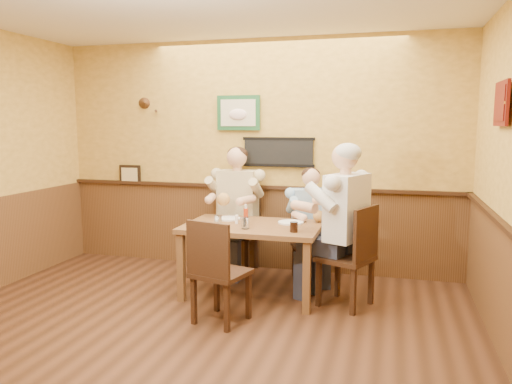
{
  "coord_description": "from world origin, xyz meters",
  "views": [
    {
      "loc": [
        1.64,
        -3.39,
        1.79
      ],
      "look_at": [
        0.3,
        1.45,
        1.1
      ],
      "focal_mm": 35.0,
      "sensor_mm": 36.0,
      "label": 1
    }
  ],
  "objects_px": {
    "water_glass_left": "(218,221)",
    "salt_shaker": "(237,219)",
    "chair_back_left": "(238,233)",
    "pepper_shaker": "(246,221)",
    "cola_tumbler": "(294,227)",
    "chair_near_side": "(221,270)",
    "dining_table": "(253,233)",
    "chair_right_end": "(346,256)",
    "chair_back_right": "(310,245)",
    "hot_sauce_bottle": "(246,215)",
    "diner_blue_polo": "(310,230)",
    "diner_tan_shirt": "(238,216)",
    "diner_white_elder": "(346,234)",
    "water_glass_mid": "(245,223)"
  },
  "relations": [
    {
      "from": "diner_tan_shirt",
      "to": "diner_white_elder",
      "type": "distance_m",
      "value": 1.61
    },
    {
      "from": "hot_sauce_bottle",
      "to": "salt_shaker",
      "type": "height_order",
      "value": "hot_sauce_bottle"
    },
    {
      "from": "chair_near_side",
      "to": "salt_shaker",
      "type": "distance_m",
      "value": 0.85
    },
    {
      "from": "chair_back_left",
      "to": "chair_right_end",
      "type": "distance_m",
      "value": 1.61
    },
    {
      "from": "chair_back_right",
      "to": "hot_sauce_bottle",
      "type": "distance_m",
      "value": 0.99
    },
    {
      "from": "chair_back_right",
      "to": "salt_shaker",
      "type": "distance_m",
      "value": 1.02
    },
    {
      "from": "diner_blue_polo",
      "to": "cola_tumbler",
      "type": "bearing_deg",
      "value": -113.28
    },
    {
      "from": "dining_table",
      "to": "salt_shaker",
      "type": "bearing_deg",
      "value": 178.27
    },
    {
      "from": "chair_right_end",
      "to": "chair_back_right",
      "type": "bearing_deg",
      "value": -124.07
    },
    {
      "from": "chair_near_side",
      "to": "water_glass_mid",
      "type": "bearing_deg",
      "value": -81.2
    },
    {
      "from": "chair_back_left",
      "to": "chair_near_side",
      "type": "height_order",
      "value": "chair_near_side"
    },
    {
      "from": "diner_blue_polo",
      "to": "diner_white_elder",
      "type": "xyz_separation_m",
      "value": [
        0.48,
        -0.74,
        0.14
      ]
    },
    {
      "from": "chair_near_side",
      "to": "cola_tumbler",
      "type": "xyz_separation_m",
      "value": [
        0.56,
        0.53,
        0.32
      ]
    },
    {
      "from": "chair_right_end",
      "to": "diner_white_elder",
      "type": "height_order",
      "value": "diner_white_elder"
    },
    {
      "from": "diner_white_elder",
      "to": "hot_sauce_bottle",
      "type": "distance_m",
      "value": 1.05
    },
    {
      "from": "hot_sauce_bottle",
      "to": "water_glass_mid",
      "type": "bearing_deg",
      "value": -74.49
    },
    {
      "from": "chair_back_left",
      "to": "diner_blue_polo",
      "type": "distance_m",
      "value": 0.91
    },
    {
      "from": "diner_blue_polo",
      "to": "chair_near_side",
      "type": "bearing_deg",
      "value": -134.08
    },
    {
      "from": "chair_back_left",
      "to": "chair_back_right",
      "type": "relative_size",
      "value": 1.17
    },
    {
      "from": "salt_shaker",
      "to": "pepper_shaker",
      "type": "xyz_separation_m",
      "value": [
        0.14,
        -0.1,
        0.0
      ]
    },
    {
      "from": "chair_near_side",
      "to": "chair_back_right",
      "type": "bearing_deg",
      "value": -96.24
    },
    {
      "from": "chair_back_left",
      "to": "water_glass_mid",
      "type": "xyz_separation_m",
      "value": [
        0.39,
        -0.99,
        0.33
      ]
    },
    {
      "from": "diner_blue_polo",
      "to": "chair_right_end",
      "type": "bearing_deg",
      "value": -79.95
    },
    {
      "from": "chair_near_side",
      "to": "diner_white_elder",
      "type": "xyz_separation_m",
      "value": [
        1.04,
        0.71,
        0.24
      ]
    },
    {
      "from": "chair_right_end",
      "to": "salt_shaker",
      "type": "distance_m",
      "value": 1.18
    },
    {
      "from": "chair_back_left",
      "to": "hot_sauce_bottle",
      "type": "relative_size",
      "value": 5.01
    },
    {
      "from": "chair_back_left",
      "to": "pepper_shaker",
      "type": "height_order",
      "value": "chair_back_left"
    },
    {
      "from": "pepper_shaker",
      "to": "chair_back_left",
      "type": "bearing_deg",
      "value": 112.84
    },
    {
      "from": "water_glass_mid",
      "to": "salt_shaker",
      "type": "distance_m",
      "value": 0.28
    },
    {
      "from": "diner_white_elder",
      "to": "hot_sauce_bottle",
      "type": "relative_size",
      "value": 7.57
    },
    {
      "from": "diner_white_elder",
      "to": "salt_shaker",
      "type": "distance_m",
      "value": 1.15
    },
    {
      "from": "chair_near_side",
      "to": "hot_sauce_bottle",
      "type": "bearing_deg",
      "value": -75.11
    },
    {
      "from": "diner_tan_shirt",
      "to": "dining_table",
      "type": "bearing_deg",
      "value": -59.32
    },
    {
      "from": "chair_back_left",
      "to": "diner_tan_shirt",
      "type": "relative_size",
      "value": 0.7
    },
    {
      "from": "water_glass_mid",
      "to": "pepper_shaker",
      "type": "relative_size",
      "value": 1.2
    },
    {
      "from": "chair_back_left",
      "to": "chair_near_side",
      "type": "xyz_separation_m",
      "value": [
        0.33,
        -1.54,
        0.0
      ]
    },
    {
      "from": "diner_white_elder",
      "to": "water_glass_left",
      "type": "xyz_separation_m",
      "value": [
        -1.29,
        -0.11,
        0.09
      ]
    },
    {
      "from": "dining_table",
      "to": "chair_right_end",
      "type": "bearing_deg",
      "value": -4.04
    },
    {
      "from": "diner_tan_shirt",
      "to": "hot_sauce_bottle",
      "type": "height_order",
      "value": "diner_tan_shirt"
    },
    {
      "from": "chair_right_end",
      "to": "diner_tan_shirt",
      "type": "height_order",
      "value": "diner_tan_shirt"
    },
    {
      "from": "diner_blue_polo",
      "to": "water_glass_left",
      "type": "xyz_separation_m",
      "value": [
        -0.81,
        -0.85,
        0.23
      ]
    },
    {
      "from": "cola_tumbler",
      "to": "chair_near_side",
      "type": "bearing_deg",
      "value": -136.28
    },
    {
      "from": "diner_white_elder",
      "to": "water_glass_mid",
      "type": "distance_m",
      "value": 1.0
    },
    {
      "from": "diner_blue_polo",
      "to": "cola_tumbler",
      "type": "height_order",
      "value": "diner_blue_polo"
    },
    {
      "from": "water_glass_left",
      "to": "salt_shaker",
      "type": "distance_m",
      "value": 0.23
    },
    {
      "from": "salt_shaker",
      "to": "chair_back_right",
      "type": "bearing_deg",
      "value": 44.92
    },
    {
      "from": "cola_tumbler",
      "to": "chair_back_right",
      "type": "bearing_deg",
      "value": 89.46
    },
    {
      "from": "hot_sauce_bottle",
      "to": "salt_shaker",
      "type": "distance_m",
      "value": 0.12
    },
    {
      "from": "cola_tumbler",
      "to": "salt_shaker",
      "type": "distance_m",
      "value": 0.71
    },
    {
      "from": "chair_back_right",
      "to": "hot_sauce_bottle",
      "type": "height_order",
      "value": "hot_sauce_bottle"
    }
  ]
}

